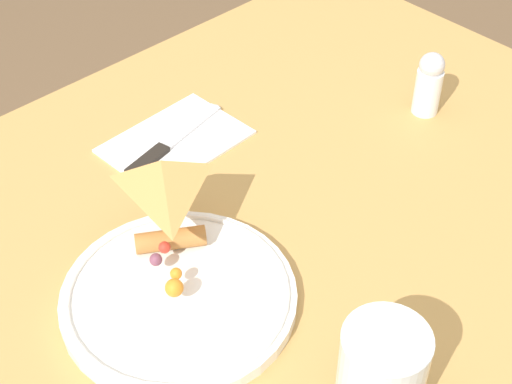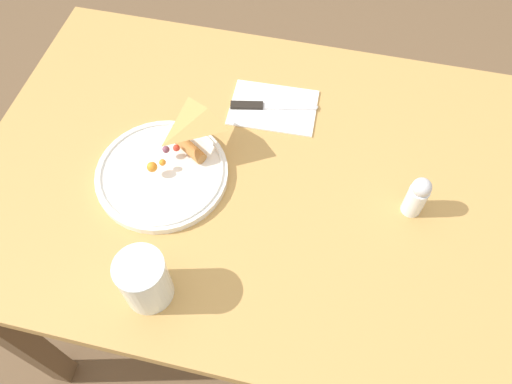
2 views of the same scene
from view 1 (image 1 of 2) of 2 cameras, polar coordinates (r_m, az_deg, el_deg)
name	(u,v)px [view 1 (image 1 of 2)]	position (r m, az deg, el deg)	size (l,w,h in m)	color
dining_table	(258,268)	(1.06, 0.15, -5.57)	(1.11, 0.79, 0.75)	tan
plate_pizza	(178,293)	(0.87, -5.68, -7.29)	(0.26, 0.26, 0.05)	white
milk_glass	(381,376)	(0.77, 9.06, -13.09)	(0.08, 0.08, 0.11)	white
napkin_folded	(175,141)	(1.08, -5.88, 3.68)	(0.19, 0.14, 0.00)	white
butter_knife	(171,142)	(1.08, -6.21, 3.63)	(0.19, 0.06, 0.01)	black
salt_shaker	(429,83)	(1.14, 12.46, 7.74)	(0.04, 0.04, 0.10)	white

